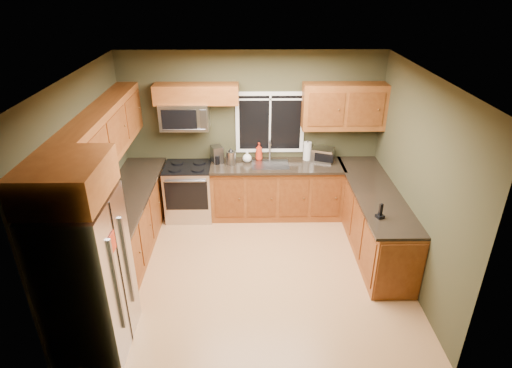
{
  "coord_description": "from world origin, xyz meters",
  "views": [
    {
      "loc": [
        -0.03,
        -4.88,
        3.76
      ],
      "look_at": [
        0.05,
        0.35,
        1.15
      ],
      "focal_mm": 30.0,
      "sensor_mm": 36.0,
      "label": 1
    }
  ],
  "objects_px": {
    "refrigerator": "(87,277)",
    "microwave": "(185,116)",
    "soap_bottle_a": "(259,151)",
    "toaster_oven": "(322,155)",
    "soap_bottle_c": "(247,156)",
    "paper_towel_roll": "(307,151)",
    "range": "(189,191)",
    "cordless_phone": "(380,214)",
    "kettle": "(231,157)",
    "coffee_maker": "(217,155)"
  },
  "relations": [
    {
      "from": "coffee_maker",
      "to": "range",
      "type": "bearing_deg",
      "value": -165.96
    },
    {
      "from": "range",
      "to": "toaster_oven",
      "type": "height_order",
      "value": "toaster_oven"
    },
    {
      "from": "kettle",
      "to": "paper_towel_roll",
      "type": "distance_m",
      "value": 1.27
    },
    {
      "from": "soap_bottle_c",
      "to": "kettle",
      "type": "bearing_deg",
      "value": -157.41
    },
    {
      "from": "refrigerator",
      "to": "range",
      "type": "xyz_separation_m",
      "value": [
        0.69,
        2.77,
        -0.43
      ]
    },
    {
      "from": "microwave",
      "to": "cordless_phone",
      "type": "distance_m",
      "value": 3.32
    },
    {
      "from": "soap_bottle_a",
      "to": "cordless_phone",
      "type": "height_order",
      "value": "soap_bottle_a"
    },
    {
      "from": "refrigerator",
      "to": "kettle",
      "type": "xyz_separation_m",
      "value": [
        1.4,
        2.79,
        0.17
      ]
    },
    {
      "from": "kettle",
      "to": "soap_bottle_a",
      "type": "height_order",
      "value": "soap_bottle_a"
    },
    {
      "from": "microwave",
      "to": "soap_bottle_a",
      "type": "relative_size",
      "value": 2.57
    },
    {
      "from": "paper_towel_roll",
      "to": "soap_bottle_a",
      "type": "xyz_separation_m",
      "value": [
        -0.8,
        0.01,
        -0.01
      ]
    },
    {
      "from": "paper_towel_roll",
      "to": "soap_bottle_c",
      "type": "height_order",
      "value": "paper_towel_roll"
    },
    {
      "from": "refrigerator",
      "to": "soap_bottle_c",
      "type": "xyz_separation_m",
      "value": [
        1.66,
        2.9,
        0.13
      ]
    },
    {
      "from": "soap_bottle_a",
      "to": "refrigerator",
      "type": "bearing_deg",
      "value": -121.87
    },
    {
      "from": "coffee_maker",
      "to": "soap_bottle_c",
      "type": "relative_size",
      "value": 1.48
    },
    {
      "from": "microwave",
      "to": "coffee_maker",
      "type": "xyz_separation_m",
      "value": [
        0.48,
        -0.02,
        -0.66
      ]
    },
    {
      "from": "soap_bottle_c",
      "to": "range",
      "type": "bearing_deg",
      "value": -172.43
    },
    {
      "from": "refrigerator",
      "to": "cordless_phone",
      "type": "distance_m",
      "value": 3.53
    },
    {
      "from": "microwave",
      "to": "coffee_maker",
      "type": "relative_size",
      "value": 2.74
    },
    {
      "from": "soap_bottle_c",
      "to": "soap_bottle_a",
      "type": "bearing_deg",
      "value": 24.96
    },
    {
      "from": "microwave",
      "to": "cordless_phone",
      "type": "relative_size",
      "value": 3.8
    },
    {
      "from": "range",
      "to": "kettle",
      "type": "bearing_deg",
      "value": 1.69
    },
    {
      "from": "toaster_oven",
      "to": "soap_bottle_c",
      "type": "xyz_separation_m",
      "value": [
        -1.24,
        -0.02,
        -0.02
      ]
    },
    {
      "from": "range",
      "to": "toaster_oven",
      "type": "xyz_separation_m",
      "value": [
        2.22,
        0.15,
        0.58
      ]
    },
    {
      "from": "soap_bottle_c",
      "to": "cordless_phone",
      "type": "xyz_separation_m",
      "value": [
        1.7,
        -1.82,
        -0.03
      ]
    },
    {
      "from": "soap_bottle_a",
      "to": "toaster_oven",
      "type": "bearing_deg",
      "value": -4.03
    },
    {
      "from": "refrigerator",
      "to": "microwave",
      "type": "bearing_deg",
      "value": 76.66
    },
    {
      "from": "refrigerator",
      "to": "microwave",
      "type": "relative_size",
      "value": 2.37
    },
    {
      "from": "refrigerator",
      "to": "paper_towel_roll",
      "type": "distance_m",
      "value": 4.0
    },
    {
      "from": "refrigerator",
      "to": "microwave",
      "type": "xyz_separation_m",
      "value": [
        0.69,
        2.91,
        0.83
      ]
    },
    {
      "from": "coffee_maker",
      "to": "soap_bottle_a",
      "type": "height_order",
      "value": "soap_bottle_a"
    },
    {
      "from": "paper_towel_roll",
      "to": "soap_bottle_c",
      "type": "distance_m",
      "value": 1.0
    },
    {
      "from": "soap_bottle_a",
      "to": "paper_towel_roll",
      "type": "bearing_deg",
      "value": -0.76
    },
    {
      "from": "kettle",
      "to": "paper_towel_roll",
      "type": "height_order",
      "value": "paper_towel_roll"
    },
    {
      "from": "range",
      "to": "microwave",
      "type": "bearing_deg",
      "value": 90.02
    },
    {
      "from": "kettle",
      "to": "soap_bottle_c",
      "type": "height_order",
      "value": "kettle"
    },
    {
      "from": "toaster_oven",
      "to": "paper_towel_roll",
      "type": "distance_m",
      "value": 0.26
    },
    {
      "from": "paper_towel_roll",
      "to": "soap_bottle_a",
      "type": "height_order",
      "value": "paper_towel_roll"
    },
    {
      "from": "microwave",
      "to": "soap_bottle_c",
      "type": "relative_size",
      "value": 4.04
    },
    {
      "from": "refrigerator",
      "to": "coffee_maker",
      "type": "xyz_separation_m",
      "value": [
        1.17,
        2.89,
        0.17
      ]
    },
    {
      "from": "refrigerator",
      "to": "paper_towel_roll",
      "type": "bearing_deg",
      "value": 48.25
    },
    {
      "from": "toaster_oven",
      "to": "paper_towel_roll",
      "type": "bearing_deg",
      "value": 165.57
    },
    {
      "from": "soap_bottle_c",
      "to": "cordless_phone",
      "type": "height_order",
      "value": "cordless_phone"
    },
    {
      "from": "coffee_maker",
      "to": "cordless_phone",
      "type": "relative_size",
      "value": 1.39
    },
    {
      "from": "soap_bottle_a",
      "to": "coffee_maker",
      "type": "bearing_deg",
      "value": -171.67
    },
    {
      "from": "refrigerator",
      "to": "kettle",
      "type": "distance_m",
      "value": 3.13
    },
    {
      "from": "microwave",
      "to": "soap_bottle_c",
      "type": "xyz_separation_m",
      "value": [
        0.97,
        -0.01,
        -0.7
      ]
    },
    {
      "from": "microwave",
      "to": "kettle",
      "type": "bearing_deg",
      "value": -9.17
    },
    {
      "from": "soap_bottle_c",
      "to": "paper_towel_roll",
      "type": "bearing_deg",
      "value": 4.65
    },
    {
      "from": "cordless_phone",
      "to": "kettle",
      "type": "bearing_deg",
      "value": 138.9
    }
  ]
}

